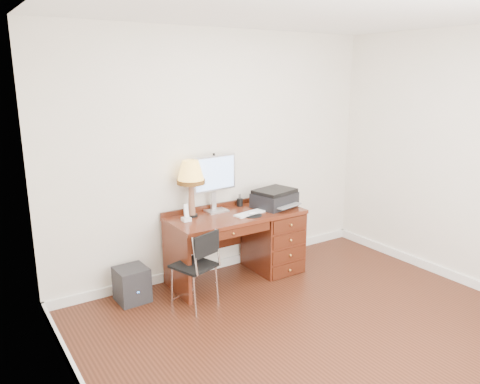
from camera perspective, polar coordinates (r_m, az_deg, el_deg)
ground at (r=4.37m, az=9.87°, el=-16.61°), size 4.00×4.00×0.00m
room_shell at (r=4.77m, az=4.64°, el=-12.98°), size 4.00×4.00×4.00m
desk at (r=5.37m, az=2.42°, el=-5.52°), size 1.50×0.67×0.75m
monitor at (r=5.09m, az=-3.12°, el=1.92°), size 0.54×0.19×0.62m
keyboard at (r=5.08m, az=1.39°, el=-2.57°), size 0.44×0.20×0.02m
mouse_pad at (r=5.01m, az=1.50°, el=-2.74°), size 0.21×0.21×0.04m
printer at (r=5.33m, az=4.22°, el=-0.76°), size 0.53×0.45×0.20m
leg_lamp at (r=4.89m, az=-6.01°, el=1.98°), size 0.30×0.30×0.60m
phone at (r=4.85m, az=-6.57°, el=-2.93°), size 0.09×0.09×0.18m
pen_cup at (r=5.36m, az=-0.02°, el=-1.26°), size 0.07×0.07×0.09m
chair at (r=4.56m, az=-5.29°, el=-8.46°), size 0.46×0.46×0.78m
equipment_box at (r=4.90m, az=-13.04°, el=-10.91°), size 0.31×0.31×0.35m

